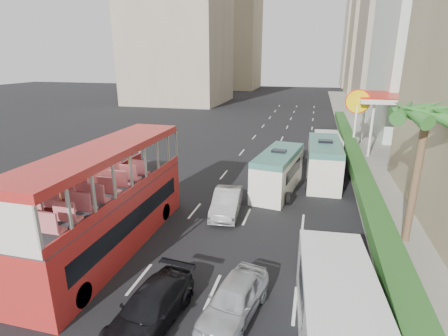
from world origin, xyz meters
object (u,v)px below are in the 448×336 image
(minibus_near, at_px, (278,172))
(car_black, at_px, (151,323))
(double_decker_bus, at_px, (109,200))
(minibus_far, at_px, (324,162))
(palm_tree, at_px, (416,179))
(car_silver_lane_b, at_px, (234,314))
(van_asset, at_px, (288,161))
(car_silver_lane_a, at_px, (227,213))
(panel_van_far, at_px, (327,147))
(panel_van_near, at_px, (336,304))
(shell_station, at_px, (389,124))

(minibus_near, bearing_deg, car_black, -93.09)
(double_decker_bus, xyz_separation_m, minibus_far, (9.88, 12.49, -1.05))
(palm_tree, bearing_deg, minibus_far, 114.78)
(car_silver_lane_b, bearing_deg, van_asset, 99.79)
(car_silver_lane_a, bearing_deg, panel_van_far, 60.83)
(car_silver_lane_a, bearing_deg, panel_van_near, -60.98)
(van_asset, bearing_deg, panel_van_near, -77.38)
(panel_van_near, bearing_deg, double_decker_bus, 158.53)
(double_decker_bus, relative_size, minibus_far, 1.65)
(car_black, xyz_separation_m, panel_van_far, (6.31, 23.25, 1.06))
(car_black, xyz_separation_m, van_asset, (3.01, 21.49, 0.00))
(car_silver_lane_a, distance_m, car_black, 9.40)
(minibus_near, height_order, minibus_far, minibus_far)
(car_black, distance_m, minibus_near, 14.13)
(minibus_far, bearing_deg, car_silver_lane_b, -103.08)
(minibus_far, distance_m, shell_station, 12.23)
(double_decker_bus, xyz_separation_m, van_asset, (7.01, 17.30, -2.53))
(double_decker_bus, height_order, van_asset, double_decker_bus)
(panel_van_near, height_order, panel_van_far, panel_van_near)
(car_silver_lane_a, height_order, panel_van_far, panel_van_far)
(car_silver_lane_b, height_order, panel_van_near, panel_van_near)
(palm_tree, bearing_deg, panel_van_near, -117.48)
(shell_station, bearing_deg, minibus_near, -124.27)
(car_silver_lane_b, bearing_deg, panel_van_near, 10.40)
(car_black, bearing_deg, panel_van_near, 16.26)
(van_asset, bearing_deg, panel_van_far, 31.96)
(minibus_near, xyz_separation_m, minibus_far, (3.03, 2.91, 0.09))
(car_silver_lane_a, relative_size, panel_van_far, 0.81)
(double_decker_bus, height_order, palm_tree, palm_tree)
(panel_van_far, height_order, shell_station, shell_station)
(car_silver_lane_a, distance_m, van_asset, 12.39)
(double_decker_bus, bearing_deg, minibus_near, 54.41)
(double_decker_bus, height_order, car_silver_lane_b, double_decker_bus)
(palm_tree, bearing_deg, minibus_near, 141.26)
(car_silver_lane_b, xyz_separation_m, palm_tree, (7.09, 7.05, 3.38))
(car_black, bearing_deg, car_silver_lane_b, 28.70)
(panel_van_near, bearing_deg, car_silver_lane_a, 120.30)
(car_silver_lane_b, distance_m, minibus_far, 15.93)
(van_asset, height_order, minibus_near, minibus_near)
(car_black, height_order, shell_station, shell_station)
(panel_van_near, xyz_separation_m, palm_tree, (3.67, 7.07, 2.24))
(panel_van_far, relative_size, shell_station, 0.66)
(car_silver_lane_a, distance_m, panel_van_near, 10.14)
(minibus_near, relative_size, minibus_far, 0.94)
(van_asset, bearing_deg, car_silver_lane_a, -98.45)
(van_asset, bearing_deg, palm_tree, -59.04)
(car_black, distance_m, palm_tree, 13.21)
(car_black, height_order, van_asset, van_asset)
(car_silver_lane_b, bearing_deg, car_black, -146.49)
(panel_van_near, xyz_separation_m, panel_van_far, (0.19, 22.13, -0.08))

